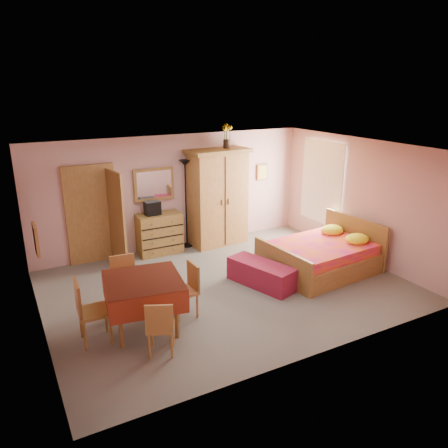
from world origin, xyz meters
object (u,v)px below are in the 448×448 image
chair_west (94,311)px  chest_of_drawers (160,234)px  stereo (152,208)px  chair_east (183,291)px  bed (320,248)px  chair_north (126,284)px  wardrobe (218,197)px  bench (261,274)px  floor_lamp (186,204)px  sunflower_vase (227,136)px  chair_south (161,326)px  wall_mirror (154,184)px  dining_table (144,304)px

chair_west → chest_of_drawers: bearing=147.3°
stereo → chair_east: stereo is taller
bed → chair_north: size_ratio=2.29×
wardrobe → bench: bearing=-102.6°
stereo → chair_west: (-1.94, -2.91, -0.57)m
chest_of_drawers → floor_lamp: 0.91m
wardrobe → bench: (-0.34, -2.43, -0.90)m
sunflower_vase → chair_south: size_ratio=0.65×
wall_mirror → dining_table: size_ratio=0.80×
wardrobe → sunflower_vase: 1.42m
floor_lamp → dining_table: (-2.03, -3.03, -0.60)m
sunflower_vase → chair_north: sunflower_vase is taller
floor_lamp → bed: size_ratio=0.97×
chest_of_drawers → chair_north: (-1.40, -2.17, 0.00)m
bench → dining_table: dining_table is taller
sunflower_vase → bed: 3.30m
sunflower_vase → bench: 3.42m
wall_mirror → floor_lamp: (0.71, -0.09, -0.53)m
sunflower_vase → dining_table: sunflower_vase is taller
bench → dining_table: bearing=-169.8°
sunflower_vase → chest_of_drawers: bearing=179.5°
floor_lamp → bench: size_ratio=1.52×
wardrobe → dining_table: 4.06m
wall_mirror → bed: wall_mirror is taller
floor_lamp → bed: 3.20m
wall_mirror → bench: size_ratio=0.68×
wall_mirror → chair_north: bearing=-120.1°
sunflower_vase → bench: size_ratio=0.40×
wall_mirror → floor_lamp: floor_lamp is taller
chest_of_drawers → sunflower_vase: 2.68m
floor_lamp → chair_west: floor_lamp is taller
bed → chair_north: (-3.93, 0.29, -0.03)m
floor_lamp → chair_north: 3.16m
bench → chest_of_drawers: bearing=114.4°
chair_west → bench: bearing=100.7°
stereo → bench: bearing=-63.1°
wardrobe → chair_west: bearing=-145.6°
floor_lamp → sunflower_vase: bearing=-7.8°
wall_mirror → chair_west: bearing=-123.3°
wall_mirror → bench: wall_mirror is taller
stereo → bed: 3.68m
bed → chair_east: (-3.16, -0.38, -0.04)m
stereo → dining_table: stereo is taller
stereo → chair_west: size_ratio=0.32×
bench → chair_north: (-2.52, 0.30, 0.24)m
sunflower_vase → chair_east: size_ratio=0.60×
chair_west → chair_south: bearing=49.1°
floor_lamp → chair_east: 3.30m
chair_south → chair_north: bearing=118.0°
bench → chair_south: (-2.44, -1.16, 0.20)m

